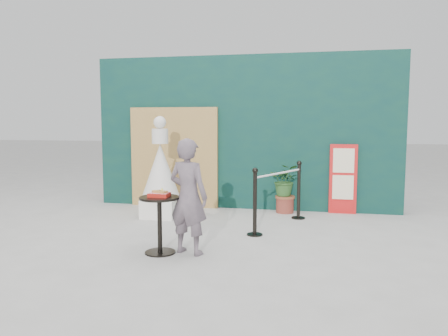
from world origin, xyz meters
TOP-DOWN VIEW (x-y plane):
  - ground at (0.00, 0.00)m, footprint 60.00×60.00m
  - back_wall at (0.00, 3.15)m, footprint 6.00×0.30m
  - bamboo_fence at (-1.40, 2.94)m, footprint 1.80×0.08m
  - woman at (-0.21, -0.05)m, footprint 0.63×0.50m
  - menu_board at (1.90, 2.95)m, footprint 0.50×0.07m
  - statue at (-1.32, 1.96)m, footprint 0.71×0.71m
  - cafe_table at (-0.58, -0.12)m, footprint 0.52×0.52m
  - food_basket at (-0.58, -0.11)m, footprint 0.26×0.19m
  - planter at (0.84, 2.80)m, footprint 0.54×0.47m
  - stanchion_barrier at (0.81, 1.69)m, footprint 0.84×1.54m

SIDE VIEW (x-z plane):
  - ground at x=0.00m, z-range 0.00..0.00m
  - stanchion_barrier at x=0.81m, z-range -0.02..1.01m
  - cafe_table at x=-0.58m, z-range 0.12..0.87m
  - planter at x=0.84m, z-range 0.07..1.00m
  - menu_board at x=1.90m, z-range 0.00..1.30m
  - statue at x=-1.32m, z-range -0.17..1.65m
  - woman at x=-0.21m, z-range 0.00..1.51m
  - food_basket at x=-0.58m, z-range 0.73..0.84m
  - bamboo_fence at x=-1.40m, z-range 0.00..2.00m
  - back_wall at x=0.00m, z-range 0.00..3.00m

